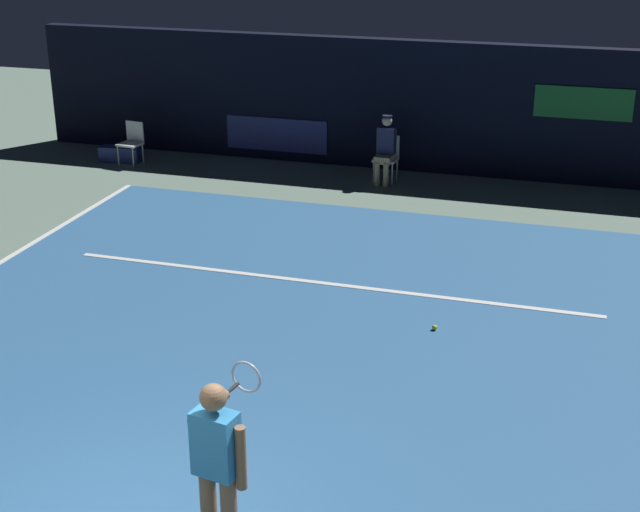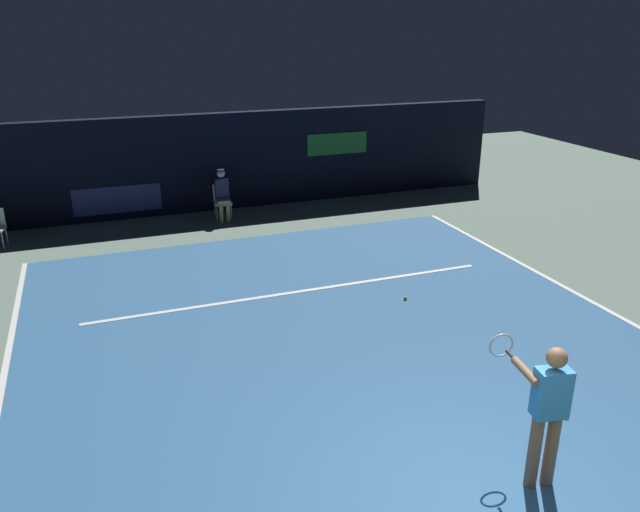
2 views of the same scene
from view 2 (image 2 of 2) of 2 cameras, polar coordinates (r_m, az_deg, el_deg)
name	(u,v)px [view 2 (image 2 of 2)]	position (r m, az deg, el deg)	size (l,w,h in m)	color
ground_plane	(332,336)	(10.36, 1.14, -7.32)	(31.55, 31.55, 0.00)	slate
court_surface	(332,336)	(10.36, 1.14, -7.29)	(10.03, 10.63, 0.01)	#336699
line_sideline_left	(574,292)	(12.87, 22.19, -3.06)	(0.10, 10.63, 0.01)	white
line_sideline_right	(0,394)	(9.91, -27.22, -11.20)	(0.10, 10.63, 0.01)	white
line_service	(297,292)	(11.93, -2.16, -3.31)	(7.82, 0.10, 0.01)	white
back_wall	(223,162)	(17.24, -8.83, 8.54)	(16.26, 0.33, 2.60)	black
tennis_player	(547,408)	(7.28, 20.07, -12.94)	(0.51, 1.00, 1.73)	#8C6647
line_judge_on_chair	(222,194)	(16.31, -8.93, 5.61)	(0.46, 0.55, 1.32)	white
tennis_ball	(405,298)	(11.70, 7.82, -3.82)	(0.07, 0.07, 0.07)	#CCE033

